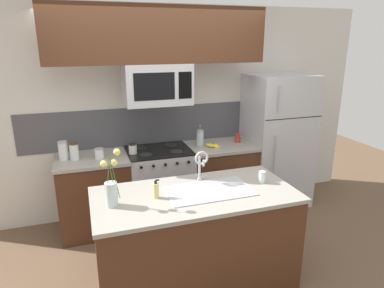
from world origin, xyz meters
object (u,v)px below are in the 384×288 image
at_px(storage_jar_medium, 74,151).
at_px(banana_bunch, 213,145).
at_px(storage_jar_tall, 63,151).
at_px(flower_vase, 111,191).
at_px(french_press, 200,138).
at_px(storage_jar_squat, 133,149).
at_px(refrigerator, 276,141).
at_px(dish_soap_bottle, 156,190).
at_px(storage_jar_short, 99,153).
at_px(sink_faucet, 201,162).
at_px(drinking_glass, 262,177).
at_px(stove_range, 160,185).
at_px(coffee_tin, 238,138).
at_px(microwave, 157,84).

xyz_separation_m(storage_jar_medium, banana_bunch, (1.63, -0.06, -0.08)).
xyz_separation_m(storage_jar_tall, flower_vase, (0.40, -1.30, 0.03)).
xyz_separation_m(storage_jar_medium, french_press, (1.50, 0.06, 0.00)).
bearing_deg(storage_jar_squat, flower_vase, -106.20).
distance_m(refrigerator, storage_jar_tall, 2.70).
bearing_deg(dish_soap_bottle, banana_bunch, 50.08).
height_order(refrigerator, storage_jar_tall, refrigerator).
bearing_deg(storage_jar_short, storage_jar_medium, 172.41).
bearing_deg(storage_jar_short, banana_bunch, -1.03).
xyz_separation_m(refrigerator, storage_jar_squat, (-1.94, -0.05, 0.09)).
distance_m(sink_faucet, drinking_glass, 0.58).
bearing_deg(stove_range, storage_jar_medium, -179.89).
distance_m(storage_jar_short, coffee_tin, 1.76).
height_order(stove_range, french_press, french_press).
xyz_separation_m(storage_jar_medium, storage_jar_short, (0.26, -0.04, -0.04)).
relative_size(storage_jar_medium, sink_faucet, 0.64).
bearing_deg(sink_faucet, storage_jar_short, 130.90).
distance_m(coffee_tin, dish_soap_bottle, 1.88).
bearing_deg(refrigerator, drinking_glass, -126.49).
xyz_separation_m(stove_range, sink_faucet, (0.17, -1.03, 0.65)).
bearing_deg(sink_faucet, dish_soap_bottle, -156.71).
bearing_deg(dish_soap_bottle, french_press, 56.64).
distance_m(microwave, sink_faucet, 1.19).
bearing_deg(microwave, flower_vase, -118.35).
height_order(stove_range, storage_jar_tall, storage_jar_tall).
distance_m(microwave, storage_jar_short, 1.02).
bearing_deg(dish_soap_bottle, microwave, 75.79).
distance_m(microwave, coffee_tin, 1.30).
bearing_deg(dish_soap_bottle, storage_jar_squat, 90.30).
relative_size(stove_range, coffee_tin, 8.45).
distance_m(storage_jar_squat, drinking_glass, 1.57).
height_order(microwave, storage_jar_tall, microwave).
bearing_deg(dish_soap_bottle, stove_range, 76.03).
distance_m(refrigerator, sink_faucet, 1.81).
xyz_separation_m(refrigerator, storage_jar_medium, (-2.58, -0.02, 0.13)).
relative_size(stove_range, storage_jar_medium, 4.75).
relative_size(refrigerator, sink_faucet, 5.77).
bearing_deg(flower_vase, coffee_tin, 37.21).
relative_size(refrigerator, storage_jar_squat, 13.40).
bearing_deg(sink_faucet, flower_vase, -164.42).
relative_size(storage_jar_short, dish_soap_bottle, 0.68).
relative_size(storage_jar_squat, french_press, 0.49).
distance_m(storage_jar_tall, storage_jar_short, 0.39).
xyz_separation_m(microwave, refrigerator, (1.62, 0.04, -0.83)).
relative_size(storage_jar_squat, banana_bunch, 0.70).
xyz_separation_m(storage_jar_medium, flower_vase, (0.29, -1.26, 0.03)).
height_order(microwave, refrigerator, microwave).
distance_m(storage_jar_medium, sink_faucet, 1.53).
bearing_deg(banana_bunch, storage_jar_short, 178.97).
height_order(banana_bunch, french_press, french_press).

